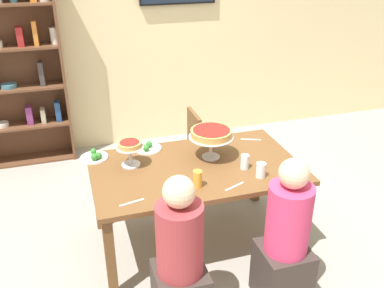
{
  "coord_description": "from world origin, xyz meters",
  "views": [
    {
      "loc": [
        -0.9,
        -2.83,
        2.41
      ],
      "look_at": [
        0.0,
        0.1,
        0.89
      ],
      "focal_mm": 39.98,
      "sensor_mm": 36.0,
      "label": 1
    }
  ],
  "objects_px": {
    "diner_near_left": "(180,265)",
    "personal_pizza_stand": "(130,148)",
    "beer_glass_amber_tall": "(198,179)",
    "salad_plate_near_diner": "(95,156)",
    "dining_table": "(196,175)",
    "salad_plate_far_diner": "(148,148)",
    "chair_far_right": "(205,148)",
    "cutlery_fork_near": "(132,203)",
    "water_glass_clear_far": "(245,162)",
    "water_glass_clear_spare": "(261,170)",
    "bookshelf": "(10,65)",
    "deep_dish_pizza_stand": "(211,135)",
    "diner_near_right": "(285,244)",
    "cutlery_knife_near": "(235,186)",
    "water_glass_clear_near": "(218,134)",
    "cutlery_fork_far": "(251,139)"
  },
  "relations": [
    {
      "from": "diner_near_left",
      "to": "personal_pizza_stand",
      "type": "height_order",
      "value": "diner_near_left"
    },
    {
      "from": "beer_glass_amber_tall",
      "to": "salad_plate_near_diner",
      "type": "bearing_deg",
      "value": 135.74
    },
    {
      "from": "salad_plate_near_diner",
      "to": "dining_table",
      "type": "bearing_deg",
      "value": -25.56
    },
    {
      "from": "salad_plate_far_diner",
      "to": "salad_plate_near_diner",
      "type": "bearing_deg",
      "value": -175.48
    },
    {
      "from": "chair_far_right",
      "to": "salad_plate_far_diner",
      "type": "bearing_deg",
      "value": -60.08
    },
    {
      "from": "cutlery_fork_near",
      "to": "salad_plate_near_diner",
      "type": "bearing_deg",
      "value": 91.63
    },
    {
      "from": "water_glass_clear_far",
      "to": "water_glass_clear_spare",
      "type": "xyz_separation_m",
      "value": [
        0.07,
        -0.15,
        -0.0
      ]
    },
    {
      "from": "cutlery_fork_near",
      "to": "dining_table",
      "type": "bearing_deg",
      "value": 20.0
    },
    {
      "from": "bookshelf",
      "to": "water_glass_clear_spare",
      "type": "height_order",
      "value": "bookshelf"
    },
    {
      "from": "deep_dish_pizza_stand",
      "to": "water_glass_clear_far",
      "type": "bearing_deg",
      "value": -52.43
    },
    {
      "from": "beer_glass_amber_tall",
      "to": "diner_near_left",
      "type": "bearing_deg",
      "value": -119.04
    },
    {
      "from": "cutlery_fork_near",
      "to": "diner_near_right",
      "type": "bearing_deg",
      "value": -36.41
    },
    {
      "from": "diner_near_right",
      "to": "diner_near_left",
      "type": "xyz_separation_m",
      "value": [
        -0.75,
        0.01,
        0.0
      ]
    },
    {
      "from": "water_glass_clear_far",
      "to": "cutlery_knife_near",
      "type": "xyz_separation_m",
      "value": [
        -0.18,
        -0.23,
        -0.06
      ]
    },
    {
      "from": "diner_near_left",
      "to": "personal_pizza_stand",
      "type": "bearing_deg",
      "value": 8.1
    },
    {
      "from": "salad_plate_far_diner",
      "to": "water_glass_clear_spare",
      "type": "distance_m",
      "value": 1.01
    },
    {
      "from": "diner_near_left",
      "to": "cutlery_knife_near",
      "type": "distance_m",
      "value": 0.72
    },
    {
      "from": "diner_near_left",
      "to": "salad_plate_near_diner",
      "type": "distance_m",
      "value": 1.25
    },
    {
      "from": "water_glass_clear_near",
      "to": "water_glass_clear_far",
      "type": "bearing_deg",
      "value": -88.66
    },
    {
      "from": "diner_near_left",
      "to": "salad_plate_far_diner",
      "type": "distance_m",
      "value": 1.22
    },
    {
      "from": "dining_table",
      "to": "water_glass_clear_near",
      "type": "distance_m",
      "value": 0.56
    },
    {
      "from": "bookshelf",
      "to": "salad_plate_near_diner",
      "type": "xyz_separation_m",
      "value": [
        0.7,
        -1.66,
        -0.38
      ]
    },
    {
      "from": "personal_pizza_stand",
      "to": "water_glass_clear_near",
      "type": "distance_m",
      "value": 0.88
    },
    {
      "from": "diner_near_right",
      "to": "salad_plate_far_diner",
      "type": "distance_m",
      "value": 1.41
    },
    {
      "from": "bookshelf",
      "to": "diner_near_right",
      "type": "bearing_deg",
      "value": -56.75
    },
    {
      "from": "deep_dish_pizza_stand",
      "to": "salad_plate_near_diner",
      "type": "bearing_deg",
      "value": 164.39
    },
    {
      "from": "bookshelf",
      "to": "diner_near_right",
      "type": "distance_m",
      "value": 3.43
    },
    {
      "from": "dining_table",
      "to": "bookshelf",
      "type": "distance_m",
      "value": 2.53
    },
    {
      "from": "dining_table",
      "to": "chair_far_right",
      "type": "distance_m",
      "value": 0.85
    },
    {
      "from": "chair_far_right",
      "to": "cutlery_knife_near",
      "type": "height_order",
      "value": "chair_far_right"
    },
    {
      "from": "salad_plate_near_diner",
      "to": "water_glass_clear_near",
      "type": "distance_m",
      "value": 1.1
    },
    {
      "from": "chair_far_right",
      "to": "water_glass_clear_far",
      "type": "distance_m",
      "value": 0.97
    },
    {
      "from": "dining_table",
      "to": "chair_far_right",
      "type": "height_order",
      "value": "chair_far_right"
    },
    {
      "from": "diner_near_right",
      "to": "deep_dish_pizza_stand",
      "type": "xyz_separation_m",
      "value": [
        -0.23,
        0.91,
        0.46
      ]
    },
    {
      "from": "beer_glass_amber_tall",
      "to": "water_glass_clear_spare",
      "type": "height_order",
      "value": "beer_glass_amber_tall"
    },
    {
      "from": "diner_near_left",
      "to": "personal_pizza_stand",
      "type": "distance_m",
      "value": 1.05
    },
    {
      "from": "water_glass_clear_near",
      "to": "cutlery_fork_far",
      "type": "relative_size",
      "value": 0.63
    },
    {
      "from": "cutlery_fork_near",
      "to": "deep_dish_pizza_stand",
      "type": "bearing_deg",
      "value": 20.06
    },
    {
      "from": "chair_far_right",
      "to": "personal_pizza_stand",
      "type": "xyz_separation_m",
      "value": [
        -0.83,
        -0.6,
        0.41
      ]
    },
    {
      "from": "bookshelf",
      "to": "diner_near_left",
      "type": "bearing_deg",
      "value": -68.66
    },
    {
      "from": "diner_near_right",
      "to": "deep_dish_pizza_stand",
      "type": "height_order",
      "value": "diner_near_right"
    },
    {
      "from": "diner_near_right",
      "to": "cutlery_fork_near",
      "type": "relative_size",
      "value": 6.39
    },
    {
      "from": "personal_pizza_stand",
      "to": "water_glass_clear_spare",
      "type": "bearing_deg",
      "value": -27.15
    },
    {
      "from": "cutlery_fork_near",
      "to": "cutlery_knife_near",
      "type": "distance_m",
      "value": 0.76
    },
    {
      "from": "water_glass_clear_far",
      "to": "water_glass_clear_spare",
      "type": "height_order",
      "value": "water_glass_clear_far"
    },
    {
      "from": "chair_far_right",
      "to": "water_glass_clear_near",
      "type": "distance_m",
      "value": 0.47
    },
    {
      "from": "bookshelf",
      "to": "personal_pizza_stand",
      "type": "distance_m",
      "value": 2.1
    },
    {
      "from": "deep_dish_pizza_stand",
      "to": "salad_plate_far_diner",
      "type": "relative_size",
      "value": 1.59
    },
    {
      "from": "water_glass_clear_near",
      "to": "cutlery_fork_far",
      "type": "height_order",
      "value": "water_glass_clear_near"
    },
    {
      "from": "diner_near_left",
      "to": "chair_far_right",
      "type": "distance_m",
      "value": 1.71
    }
  ]
}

